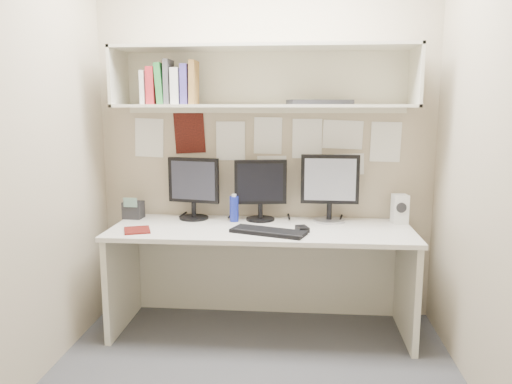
# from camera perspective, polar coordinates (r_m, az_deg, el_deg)

# --- Properties ---
(floor) EXTENTS (2.40, 2.00, 0.01)m
(floor) POSITION_cam_1_polar(r_m,az_deg,el_deg) (3.01, -0.41, -20.71)
(floor) COLOR #414145
(floor) RESTS_ON ground
(wall_back) EXTENTS (2.40, 0.02, 2.60)m
(wall_back) POSITION_cam_1_polar(r_m,az_deg,el_deg) (3.60, 1.06, 6.15)
(wall_back) COLOR tan
(wall_back) RESTS_ON ground
(wall_front) EXTENTS (2.40, 0.02, 2.60)m
(wall_front) POSITION_cam_1_polar(r_m,az_deg,el_deg) (1.62, -3.77, 1.67)
(wall_front) COLOR tan
(wall_front) RESTS_ON ground
(wall_left) EXTENTS (0.02, 2.00, 2.60)m
(wall_left) POSITION_cam_1_polar(r_m,az_deg,el_deg) (2.97, -24.26, 4.52)
(wall_left) COLOR tan
(wall_left) RESTS_ON ground
(wall_right) EXTENTS (0.02, 2.00, 2.60)m
(wall_right) POSITION_cam_1_polar(r_m,az_deg,el_deg) (2.76, 25.24, 4.12)
(wall_right) COLOR tan
(wall_right) RESTS_ON ground
(desk) EXTENTS (2.00, 0.70, 0.73)m
(desk) POSITION_cam_1_polar(r_m,az_deg,el_deg) (3.44, 0.61, -9.93)
(desk) COLOR beige
(desk) RESTS_ON floor
(overhead_hutch) EXTENTS (2.00, 0.38, 0.40)m
(overhead_hutch) POSITION_cam_1_polar(r_m,az_deg,el_deg) (3.46, 0.92, 12.97)
(overhead_hutch) COLOR beige
(overhead_hutch) RESTS_ON wall_back
(pinned_papers) EXTENTS (1.92, 0.01, 0.48)m
(pinned_papers) POSITION_cam_1_polar(r_m,az_deg,el_deg) (3.60, 1.05, 5.35)
(pinned_papers) COLOR white
(pinned_papers) RESTS_ON wall_back
(monitor_left) EXTENTS (0.38, 0.21, 0.44)m
(monitor_left) POSITION_cam_1_polar(r_m,az_deg,el_deg) (3.58, -7.15, 0.75)
(monitor_left) COLOR black
(monitor_left) RESTS_ON desk
(monitor_center) EXTENTS (0.37, 0.20, 0.43)m
(monitor_center) POSITION_cam_1_polar(r_m,az_deg,el_deg) (3.51, 0.52, 0.57)
(monitor_center) COLOR black
(monitor_center) RESTS_ON desk
(monitor_right) EXTENTS (0.40, 0.22, 0.47)m
(monitor_right) POSITION_cam_1_polar(r_m,az_deg,el_deg) (3.50, 8.43, 0.76)
(monitor_right) COLOR #A5A5AA
(monitor_right) RESTS_ON desk
(keyboard) EXTENTS (0.51, 0.32, 0.02)m
(keyboard) POSITION_cam_1_polar(r_m,az_deg,el_deg) (3.18, 1.42, -4.56)
(keyboard) COLOR black
(keyboard) RESTS_ON desk
(mouse) EXTENTS (0.10, 0.12, 0.03)m
(mouse) POSITION_cam_1_polar(r_m,az_deg,el_deg) (3.24, 5.31, -4.22)
(mouse) COLOR black
(mouse) RESTS_ON desk
(speaker) EXTENTS (0.11, 0.12, 0.20)m
(speaker) POSITION_cam_1_polar(r_m,az_deg,el_deg) (3.57, 16.11, -1.88)
(speaker) COLOR silver
(speaker) RESTS_ON desk
(blue_bottle) EXTENTS (0.06, 0.06, 0.19)m
(blue_bottle) POSITION_cam_1_polar(r_m,az_deg,el_deg) (3.49, -2.52, -1.90)
(blue_bottle) COLOR navy
(blue_bottle) RESTS_ON desk
(maroon_notebook) EXTENTS (0.22, 0.24, 0.01)m
(maroon_notebook) POSITION_cam_1_polar(r_m,az_deg,el_deg) (3.33, -13.44, -4.26)
(maroon_notebook) COLOR #51110D
(maroon_notebook) RESTS_ON desk
(desk_phone) EXTENTS (0.14, 0.13, 0.16)m
(desk_phone) POSITION_cam_1_polar(r_m,az_deg,el_deg) (3.70, -13.84, -1.97)
(desk_phone) COLOR black
(desk_phone) RESTS_ON desk
(book_stack) EXTENTS (0.36, 0.18, 0.29)m
(book_stack) POSITION_cam_1_polar(r_m,az_deg,el_deg) (3.45, -9.74, 11.99)
(book_stack) COLOR silver
(book_stack) RESTS_ON overhead_hutch
(hutch_tray) EXTENTS (0.45, 0.28, 0.03)m
(hutch_tray) POSITION_cam_1_polar(r_m,az_deg,el_deg) (3.40, 7.31, 10.16)
(hutch_tray) COLOR black
(hutch_tray) RESTS_ON overhead_hutch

